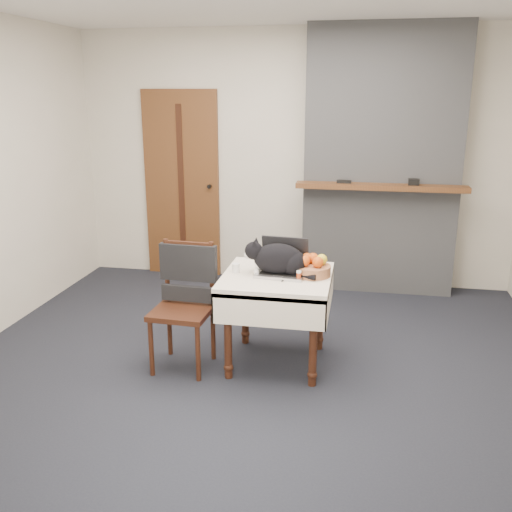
% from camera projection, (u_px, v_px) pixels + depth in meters
% --- Properties ---
extents(ground, '(4.50, 4.50, 0.00)m').
position_uv_depth(ground, '(257.00, 359.00, 4.38)').
color(ground, black).
rests_on(ground, ground).
extents(room_shell, '(4.52, 4.01, 2.61)m').
position_uv_depth(room_shell, '(269.00, 121.00, 4.32)').
color(room_shell, beige).
rests_on(room_shell, ground).
extents(door, '(0.82, 0.10, 2.00)m').
position_uv_depth(door, '(182.00, 185.00, 6.18)').
color(door, brown).
rests_on(door, ground).
extents(chimney, '(1.62, 0.48, 2.60)m').
position_uv_depth(chimney, '(382.00, 163.00, 5.60)').
color(chimney, gray).
rests_on(chimney, ground).
extents(side_table, '(0.78, 0.78, 0.70)m').
position_uv_depth(side_table, '(277.00, 289.00, 4.17)').
color(side_table, black).
rests_on(side_table, ground).
extents(laptop, '(0.37, 0.33, 0.26)m').
position_uv_depth(laptop, '(283.00, 265.00, 4.15)').
color(laptop, '#B7B7BC').
rests_on(laptop, side_table).
extents(cat, '(0.54, 0.23, 0.26)m').
position_uv_depth(cat, '(280.00, 260.00, 4.11)').
color(cat, black).
rests_on(cat, side_table).
extents(cream_jar, '(0.06, 0.06, 0.07)m').
position_uv_depth(cream_jar, '(236.00, 268.00, 4.18)').
color(cream_jar, white).
rests_on(cream_jar, side_table).
extents(pill_bottle, '(0.04, 0.04, 0.07)m').
position_uv_depth(pill_bottle, '(299.00, 276.00, 3.99)').
color(pill_bottle, '#AC3A15').
rests_on(pill_bottle, side_table).
extents(fruit_basket, '(0.27, 0.27, 0.15)m').
position_uv_depth(fruit_basket, '(312.00, 267.00, 4.11)').
color(fruit_basket, '#B06E47').
rests_on(fruit_basket, side_table).
extents(desk_clutter, '(0.12, 0.11, 0.01)m').
position_uv_depth(desk_clutter, '(295.00, 275.00, 4.11)').
color(desk_clutter, black).
rests_on(desk_clutter, side_table).
extents(chair, '(0.44, 0.43, 0.93)m').
position_uv_depth(chair, '(186.00, 287.00, 4.19)').
color(chair, black).
rests_on(chair, ground).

